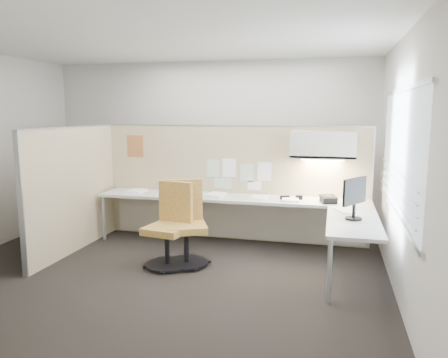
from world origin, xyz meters
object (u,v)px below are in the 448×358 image
(phone, at_px, (328,199))
(monitor, at_px, (355,196))
(desk, at_px, (251,208))
(chair_right, at_px, (170,228))
(chair_left, at_px, (186,226))

(phone, bearing_deg, monitor, -91.16)
(desk, relative_size, monitor, 8.20)
(chair_right, height_order, monitor, monitor)
(desk, xyz_separation_m, chair_left, (-0.71, -0.78, -0.10))
(chair_left, relative_size, monitor, 2.21)
(desk, distance_m, phone, 1.08)
(chair_left, height_order, phone, chair_left)
(chair_left, relative_size, chair_right, 1.01)
(desk, xyz_separation_m, monitor, (1.37, -0.85, 0.41))
(chair_left, xyz_separation_m, chair_right, (-0.17, -0.12, -0.01))
(chair_right, distance_m, phone, 2.19)
(chair_right, distance_m, monitor, 2.31)
(chair_left, distance_m, monitor, 2.15)
(monitor, bearing_deg, desk, 90.90)
(chair_left, bearing_deg, chair_right, -168.70)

